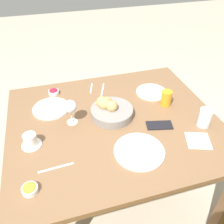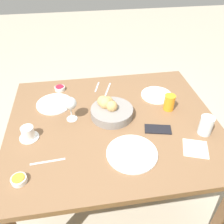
# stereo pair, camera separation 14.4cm
# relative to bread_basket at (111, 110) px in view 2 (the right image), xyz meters

# --- Properties ---
(ground_plane) EXTENTS (10.00, 10.00, 0.00)m
(ground_plane) POSITION_rel_bread_basket_xyz_m (-0.01, 0.06, -0.76)
(ground_plane) COLOR #A89E89
(dining_table) EXTENTS (1.24, 1.06, 0.72)m
(dining_table) POSITION_rel_bread_basket_xyz_m (-0.01, 0.06, -0.13)
(dining_table) COLOR brown
(dining_table) RESTS_ON ground_plane
(bread_basket) EXTENTS (0.26, 0.26, 0.12)m
(bread_basket) POSITION_rel_bread_basket_xyz_m (0.00, 0.00, 0.00)
(bread_basket) COLOR gray
(bread_basket) RESTS_ON dining_table
(plate_near_left) EXTENTS (0.21, 0.21, 0.01)m
(plate_near_left) POSITION_rel_bread_basket_xyz_m (-0.34, -0.16, -0.04)
(plate_near_left) COLOR white
(plate_near_left) RESTS_ON dining_table
(plate_near_right) EXTENTS (0.23, 0.23, 0.01)m
(plate_near_right) POSITION_rel_bread_basket_xyz_m (0.35, -0.17, -0.04)
(plate_near_right) COLOR white
(plate_near_right) RESTS_ON dining_table
(plate_far_center) EXTENTS (0.26, 0.26, 0.01)m
(plate_far_center) POSITION_rel_bread_basket_xyz_m (-0.06, 0.33, -0.04)
(plate_far_center) COLOR white
(plate_far_center) RESTS_ON dining_table
(juice_glass) EXTENTS (0.07, 0.07, 0.10)m
(juice_glass) POSITION_rel_bread_basket_xyz_m (-0.37, -0.00, 0.01)
(juice_glass) COLOR orange
(juice_glass) RESTS_ON dining_table
(water_tumbler) EXTENTS (0.07, 0.07, 0.11)m
(water_tumbler) POSITION_rel_bread_basket_xyz_m (-0.50, 0.24, 0.01)
(water_tumbler) COLOR silver
(water_tumbler) RESTS_ON dining_table
(wine_glass) EXTENTS (0.08, 0.08, 0.16)m
(wine_glass) POSITION_rel_bread_basket_xyz_m (0.24, 0.00, 0.07)
(wine_glass) COLOR silver
(wine_glass) RESTS_ON dining_table
(coffee_cup) EXTENTS (0.11, 0.11, 0.07)m
(coffee_cup) POSITION_rel_bread_basket_xyz_m (0.47, 0.13, -0.01)
(coffee_cup) COLOR white
(coffee_cup) RESTS_ON dining_table
(jam_bowl_berry) EXTENTS (0.07, 0.07, 0.03)m
(jam_bowl_berry) POSITION_rel_bread_basket_xyz_m (0.31, -0.34, -0.03)
(jam_bowl_berry) COLOR white
(jam_bowl_berry) RESTS_ON dining_table
(jam_bowl_honey) EXTENTS (0.07, 0.07, 0.03)m
(jam_bowl_honey) POSITION_rel_bread_basket_xyz_m (0.48, 0.41, -0.03)
(jam_bowl_honey) COLOR white
(jam_bowl_honey) RESTS_ON dining_table
(fork_silver) EXTENTS (0.07, 0.17, 0.00)m
(fork_silver) POSITION_rel_bread_basket_xyz_m (-0.02, -0.29, -0.04)
(fork_silver) COLOR #B7B7BC
(fork_silver) RESTS_ON dining_table
(knife_silver) EXTENTS (0.17, 0.02, 0.00)m
(knife_silver) POSITION_rel_bread_basket_xyz_m (0.36, 0.32, -0.04)
(knife_silver) COLOR #B7B7BC
(knife_silver) RESTS_ON dining_table
(spoon_coffee) EXTENTS (0.05, 0.13, 0.00)m
(spoon_coffee) POSITION_rel_bread_basket_xyz_m (0.05, -0.33, -0.04)
(spoon_coffee) COLOR #B7B7BC
(spoon_coffee) RESTS_ON dining_table
(napkin) EXTENTS (0.16, 0.16, 0.00)m
(napkin) POSITION_rel_bread_basket_xyz_m (-0.40, 0.35, -0.04)
(napkin) COLOR silver
(napkin) RESTS_ON dining_table
(cell_phone) EXTENTS (0.16, 0.11, 0.01)m
(cell_phone) POSITION_rel_bread_basket_xyz_m (-0.25, 0.17, -0.04)
(cell_phone) COLOR black
(cell_phone) RESTS_ON dining_table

